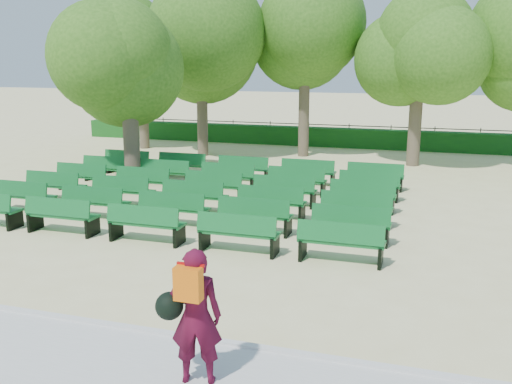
% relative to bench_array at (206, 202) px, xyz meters
% --- Properties ---
extents(ground, '(120.00, 120.00, 0.00)m').
position_rel_bench_array_xyz_m(ground, '(1.23, -1.45, -0.09)').
color(ground, beige).
extents(paving, '(30.00, 2.20, 0.06)m').
position_rel_bench_array_xyz_m(paving, '(1.23, -8.85, -0.06)').
color(paving, silver).
rests_on(paving, ground).
extents(curb, '(30.00, 0.12, 0.10)m').
position_rel_bench_array_xyz_m(curb, '(1.23, -7.70, -0.04)').
color(curb, silver).
rests_on(curb, ground).
extents(hedge, '(26.00, 0.70, 0.90)m').
position_rel_bench_array_xyz_m(hedge, '(1.23, 12.55, 0.36)').
color(hedge, '#15551A').
rests_on(hedge, ground).
extents(fence, '(26.00, 0.10, 1.02)m').
position_rel_bench_array_xyz_m(fence, '(1.23, 12.95, -0.09)').
color(fence, black).
rests_on(fence, ground).
extents(tree_line, '(21.80, 6.80, 7.04)m').
position_rel_bench_array_xyz_m(tree_line, '(1.23, 8.55, -0.09)').
color(tree_line, '#3E721E').
rests_on(tree_line, ground).
extents(bench_array, '(1.81, 0.64, 1.13)m').
position_rel_bench_array_xyz_m(bench_array, '(0.00, 0.00, 0.00)').
color(bench_array, '#11662A').
rests_on(bench_array, ground).
extents(tree_among, '(4.49, 4.49, 6.12)m').
position_rel_bench_array_xyz_m(tree_among, '(-3.38, 1.83, 3.98)').
color(tree_among, brown).
rests_on(tree_among, ground).
extents(person, '(0.89, 0.59, 1.81)m').
position_rel_bench_array_xyz_m(person, '(3.46, -8.76, 0.90)').
color(person, '#480A20').
rests_on(person, ground).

